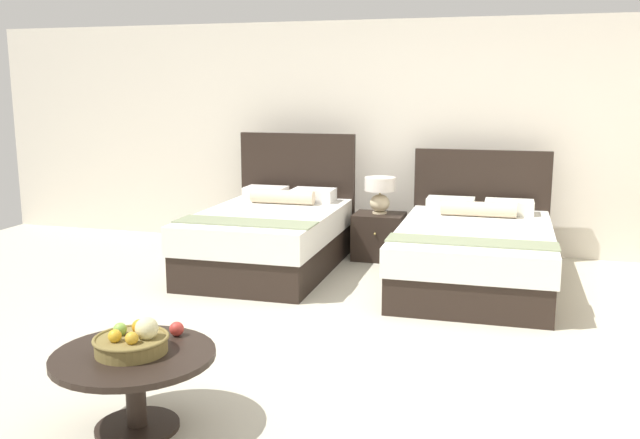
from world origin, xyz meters
TOP-DOWN VIEW (x-y plane):
  - ground_plane at (0.00, 0.00)m, footprint 10.17×9.51m
  - wall_back at (0.00, 2.95)m, footprint 10.17×0.12m
  - bed_near_window at (-1.02, 1.59)m, footprint 1.33×2.04m
  - bed_near_corner at (1.02, 1.59)m, footprint 1.42×2.21m
  - nightstand at (-0.04, 2.32)m, footprint 0.53×0.46m
  - table_lamp at (-0.04, 2.34)m, footprint 0.33×0.33m
  - coffee_table at (-0.58, -1.79)m, footprint 0.87×0.87m
  - fruit_bowl at (-0.58, -1.78)m, footprint 0.40×0.40m
  - loose_apple at (-0.47, -1.49)m, footprint 0.08×0.08m

SIDE VIEW (x-z plane):
  - ground_plane at x=0.00m, z-range -0.02..0.00m
  - nightstand at x=-0.04m, z-range 0.00..0.50m
  - bed_near_corner at x=1.02m, z-range -0.28..0.91m
  - coffee_table at x=-0.58m, z-range 0.12..0.56m
  - bed_near_window at x=-1.02m, z-range -0.32..1.01m
  - loose_apple at x=-0.47m, z-range 0.44..0.52m
  - fruit_bowl at x=-0.58m, z-range 0.40..0.60m
  - table_lamp at x=-0.04m, z-range 0.54..0.94m
  - wall_back at x=0.00m, z-range 0.00..2.58m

